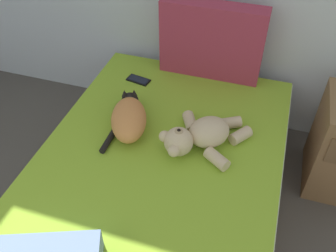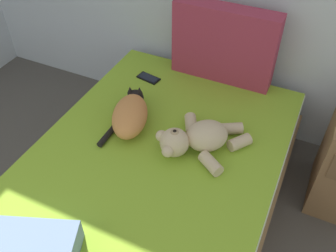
# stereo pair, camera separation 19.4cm
# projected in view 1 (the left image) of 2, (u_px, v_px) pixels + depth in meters

# --- Properties ---
(bed) EXTENTS (1.28, 2.04, 0.47)m
(bed) POSITION_uv_depth(u_px,v_px,m) (152.00, 203.00, 1.96)
(bed) COLOR olive
(bed) RESTS_ON ground_plane
(patterned_cushion) EXTENTS (0.64, 0.13, 0.48)m
(patterned_cushion) POSITION_uv_depth(u_px,v_px,m) (211.00, 41.00, 2.27)
(patterned_cushion) COLOR #A5334C
(patterned_cushion) RESTS_ON bed
(cat) EXTENTS (0.30, 0.44, 0.15)m
(cat) POSITION_uv_depth(u_px,v_px,m) (129.00, 117.00, 2.00)
(cat) COLOR #D18447
(cat) RESTS_ON bed
(teddy_bear) EXTENTS (0.46, 0.43, 0.16)m
(teddy_bear) POSITION_uv_depth(u_px,v_px,m) (200.00, 136.00, 1.90)
(teddy_bear) COLOR beige
(teddy_bear) RESTS_ON bed
(cell_phone) EXTENTS (0.16, 0.10, 0.01)m
(cell_phone) POSITION_uv_depth(u_px,v_px,m) (138.00, 80.00, 2.37)
(cell_phone) COLOR black
(cell_phone) RESTS_ON bed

